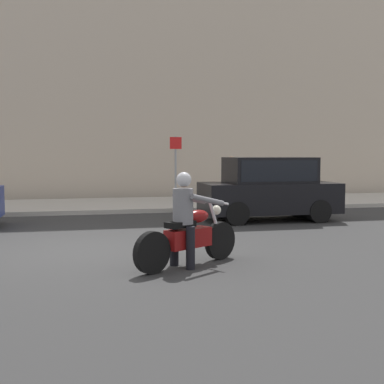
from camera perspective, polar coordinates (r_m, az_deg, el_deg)
ground_plane at (r=10.05m, az=-12.41°, el=-6.56°), size 80.00×80.00×0.00m
sidewalk_slab at (r=17.97m, az=-12.47°, el=-1.54°), size 40.00×4.40×0.14m
building_facade at (r=21.88m, az=-12.79°, el=17.79°), size 40.00×1.40×14.01m
motorcycle_with_rider_gray at (r=8.35m, az=-0.50°, el=-4.17°), size 1.99×1.28×1.59m
parked_hatchback_black at (r=14.25m, az=8.83°, el=0.47°), size 3.82×1.76×1.80m
street_sign_post at (r=18.41m, az=-1.90°, el=3.49°), size 0.44×0.08×2.41m
pedestrian_bystander at (r=17.98m, az=4.56°, el=1.91°), size 0.34×0.34×1.68m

